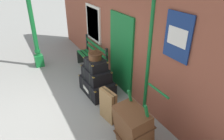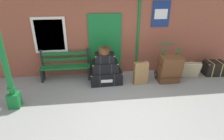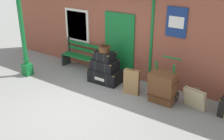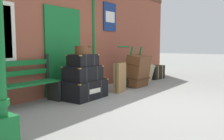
% 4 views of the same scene
% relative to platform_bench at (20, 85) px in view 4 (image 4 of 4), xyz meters
% --- Properties ---
extents(ground_plane, '(60.00, 60.00, 0.00)m').
position_rel_platform_bench_xyz_m(ground_plane, '(1.64, -2.16, -0.44)').
color(ground_plane, gray).
extents(brick_facade, '(10.40, 0.35, 3.20)m').
position_rel_platform_bench_xyz_m(brick_facade, '(1.63, 0.44, 1.15)').
color(brick_facade, brown).
rests_on(brick_facade, ground).
extents(platform_bench, '(1.60, 0.43, 1.01)m').
position_rel_platform_bench_xyz_m(platform_bench, '(0.00, 0.00, 0.00)').
color(platform_bench, '#146B2D').
rests_on(platform_bench, ground).
extents(steamer_trunk_base, '(1.04, 0.69, 0.43)m').
position_rel_platform_bench_xyz_m(steamer_trunk_base, '(1.31, -0.44, -0.23)').
color(steamer_trunk_base, black).
rests_on(steamer_trunk_base, ground).
extents(steamer_trunk_middle, '(0.82, 0.57, 0.33)m').
position_rel_platform_bench_xyz_m(steamer_trunk_middle, '(1.28, -0.44, 0.14)').
color(steamer_trunk_middle, black).
rests_on(steamer_trunk_middle, steamer_trunk_base).
extents(steamer_trunk_top, '(0.62, 0.46, 0.27)m').
position_rel_platform_bench_xyz_m(steamer_trunk_top, '(1.28, -0.45, 0.43)').
color(steamer_trunk_top, black).
rests_on(steamer_trunk_top, steamer_trunk_middle).
extents(round_hatbox, '(0.39, 0.35, 0.19)m').
position_rel_platform_bench_xyz_m(round_hatbox, '(1.27, -0.45, 0.66)').
color(round_hatbox, brown).
rests_on(round_hatbox, steamer_trunk_top).
extents(porters_trolley, '(0.71, 0.67, 1.18)m').
position_rel_platform_bench_xyz_m(porters_trolley, '(3.36, -0.47, -0.18)').
color(porters_trolley, black).
rests_on(porters_trolley, ground).
extents(large_brown_trunk, '(0.70, 0.55, 0.93)m').
position_rel_platform_bench_xyz_m(large_brown_trunk, '(3.36, -0.65, 0.02)').
color(large_brown_trunk, brown).
rests_on(large_brown_trunk, ground).
extents(suitcase_cream, '(0.64, 0.40, 0.60)m').
position_rel_platform_bench_xyz_m(suitcase_cream, '(4.21, -0.46, -0.15)').
color(suitcase_cream, tan).
rests_on(suitcase_cream, ground).
extents(suitcase_oxblood, '(0.48, 0.22, 0.79)m').
position_rel_platform_bench_xyz_m(suitcase_oxblood, '(2.41, -0.67, -0.07)').
color(suitcase_oxblood, olive).
rests_on(suitcase_oxblood, ground).
extents(corner_trunk, '(0.72, 0.54, 0.49)m').
position_rel_platform_bench_xyz_m(corner_trunk, '(5.17, -0.29, -0.20)').
color(corner_trunk, black).
rests_on(corner_trunk, ground).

